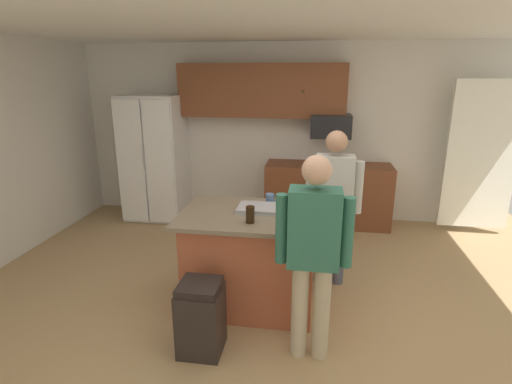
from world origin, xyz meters
TOP-DOWN VIEW (x-y plane):
  - floor at (0.00, 0.00)m, footprint 7.04×7.04m
  - ceiling at (0.00, 0.00)m, footprint 7.04×7.04m
  - back_wall at (0.00, 2.80)m, footprint 6.40×0.10m
  - french_door_window_panel at (2.60, 2.40)m, footprint 0.90×0.06m
  - cabinet_run_upper at (-0.40, 2.60)m, footprint 2.40×0.38m
  - cabinet_run_lower at (0.60, 2.48)m, footprint 1.80×0.63m
  - refrigerator at (-2.00, 2.38)m, footprint 0.86×0.76m
  - microwave_over_range at (0.60, 2.50)m, footprint 0.56×0.40m
  - kitchen_island at (-0.15, 0.16)m, footprint 1.31×0.94m
  - person_guest_right at (0.43, -0.51)m, footprint 0.57×0.22m
  - person_guest_by_door at (0.61, 0.70)m, footprint 0.57×0.22m
  - mug_ceramic_white at (-0.01, 0.47)m, footprint 0.13×0.08m
  - glass_short_whisky at (-0.12, -0.08)m, footprint 0.08×0.08m
  - glass_pilsner at (0.35, 0.26)m, footprint 0.07×0.07m
  - serving_tray at (-0.07, 0.25)m, footprint 0.44×0.30m
  - trash_bin at (-0.44, -0.59)m, footprint 0.34×0.34m

SIDE VIEW (x-z plane):
  - floor at x=0.00m, z-range 0.00..0.00m
  - trash_bin at x=-0.44m, z-range 0.00..0.61m
  - cabinet_run_lower at x=0.60m, z-range 0.00..0.90m
  - kitchen_island at x=-0.15m, z-range 0.01..0.94m
  - refrigerator at x=-2.00m, z-range 0.00..1.86m
  - person_guest_right at x=0.43m, z-range 0.12..1.75m
  - person_guest_by_door at x=0.61m, z-range 0.12..1.76m
  - serving_tray at x=-0.07m, z-range 0.94..0.98m
  - mug_ceramic_white at x=-0.01m, z-range 0.94..1.03m
  - glass_pilsner at x=0.35m, z-range 0.94..1.07m
  - glass_short_whisky at x=-0.12m, z-range 0.94..1.08m
  - french_door_window_panel at x=2.60m, z-range 0.10..2.10m
  - back_wall at x=0.00m, z-range 0.00..2.60m
  - microwave_over_range at x=0.60m, z-range 1.29..1.61m
  - cabinet_run_upper at x=-0.40m, z-range 1.55..2.30m
  - ceiling at x=0.00m, z-range 2.60..2.60m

